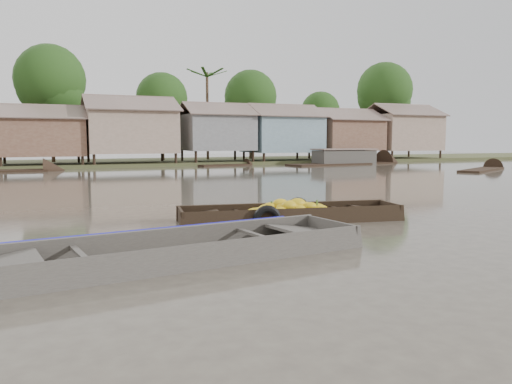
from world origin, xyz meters
name	(u,v)px	position (x,y,z in m)	size (l,w,h in m)	color
ground	(239,234)	(0.00, 0.00, 0.00)	(120.00, 120.00, 0.00)	#4B4339
riverbank	(132,127)	(3.03, 31.86, 3.07)	(120.00, 12.47, 10.22)	#384723
banana_boat	(288,215)	(1.76, 1.16, 0.16)	(5.74, 2.26, 0.76)	black
viewer_boat	(180,257)	(-1.74, -1.69, 0.04)	(6.90, 2.63, 0.54)	#3F3935
distant_boats	(280,164)	(12.76, 24.15, 0.19)	(46.64, 15.20, 1.38)	black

